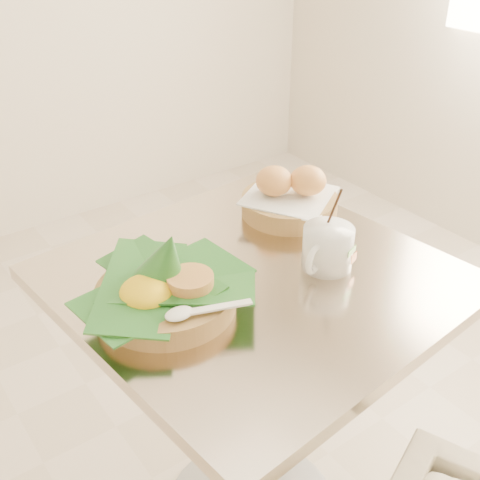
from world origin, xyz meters
TOP-DOWN VIEW (x-y plane):
  - cafe_table at (0.16, -0.02)m, footprint 0.76×0.76m
  - rice_basket at (-0.04, -0.01)m, footprint 0.32×0.32m
  - bread_basket at (0.38, 0.13)m, footprint 0.26×0.26m
  - coffee_mug at (0.29, -0.08)m, footprint 0.13×0.10m

SIDE VIEW (x-z plane):
  - cafe_table at x=0.16m, z-range 0.15..0.90m
  - bread_basket at x=0.38m, z-range 0.73..0.85m
  - rice_basket at x=-0.04m, z-range 0.71..0.87m
  - coffee_mug at x=0.29m, z-range 0.71..0.88m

